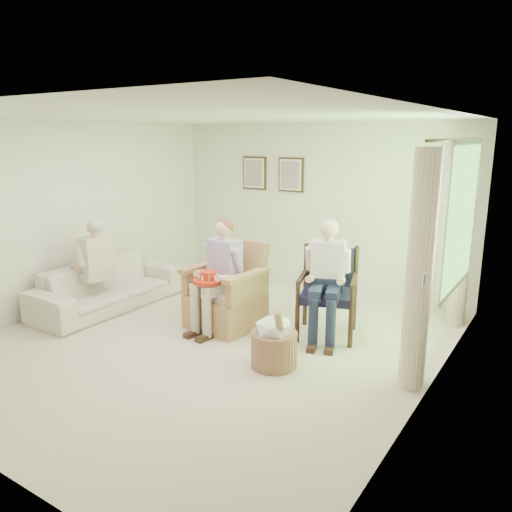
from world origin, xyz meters
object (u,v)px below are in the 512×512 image
object	(u,v)px
wicker_armchair	(227,300)
wood_armchair	(331,289)
person_dark	(325,271)
sofa	(108,286)
person_wicker	(220,268)
red_hat	(208,279)
hatbox	(274,341)
person_sofa	(93,261)

from	to	relation	value
wicker_armchair	wood_armchair	distance (m)	1.33
wicker_armchair	person_dark	world-z (taller)	person_dark
wood_armchair	person_dark	bearing A→B (deg)	-108.52
sofa	person_wicker	bearing A→B (deg)	-82.79
wood_armchair	red_hat	size ratio (longest dim) A/B	2.79
person_dark	sofa	bearing A→B (deg)	174.19
wood_armchair	person_wicker	bearing A→B (deg)	-171.18
wicker_armchair	person_wicker	world-z (taller)	person_wicker
person_dark	hatbox	bearing A→B (deg)	-114.21
red_hat	hatbox	size ratio (longest dim) A/B	0.52
person_dark	red_hat	bearing A→B (deg)	-170.58
person_wicker	red_hat	xyz separation A→B (m)	(-0.03, -0.20, -0.10)
person_wicker	person_dark	size ratio (longest dim) A/B	0.97
sofa	wood_armchair	bearing A→B (deg)	-74.23
wicker_armchair	person_dark	bearing A→B (deg)	19.96
person_wicker	person_dark	world-z (taller)	person_dark
wicker_armchair	person_sofa	size ratio (longest dim) A/B	0.84
person_dark	person_sofa	distance (m)	3.17
person_sofa	sofa	bearing A→B (deg)	-171.02
red_hat	hatbox	bearing A→B (deg)	-16.53
wood_armchair	hatbox	size ratio (longest dim) A/B	1.45
person_sofa	red_hat	distance (m)	1.82
hatbox	red_hat	bearing A→B (deg)	163.47
wicker_armchair	person_sofa	bearing A→B (deg)	-156.73
red_hat	wood_armchair	bearing A→B (deg)	33.82
wicker_armchair	sofa	distance (m)	1.86
red_hat	hatbox	distance (m)	1.26
sofa	hatbox	xyz separation A→B (m)	(2.94, -0.31, -0.04)
wood_armchair	sofa	distance (m)	3.17
red_hat	hatbox	xyz separation A→B (m)	(1.14, -0.34, -0.43)
wood_armchair	hatbox	bearing A→B (deg)	-113.37
sofa	person_sofa	world-z (taller)	person_sofa
person_dark	wicker_armchair	bearing A→B (deg)	175.91
sofa	person_dark	world-z (taller)	person_dark
person_sofa	person_wicker	bearing A→B (deg)	112.59
person_sofa	wood_armchair	bearing A→B (deg)	118.36
wicker_armchair	red_hat	xyz separation A→B (m)	(-0.03, -0.35, 0.37)
wood_armchair	person_dark	distance (m)	0.31
wood_armchair	hatbox	xyz separation A→B (m)	(-0.10, -1.17, -0.29)
person_dark	person_sofa	world-z (taller)	person_dark
red_hat	sofa	bearing A→B (deg)	-179.10
wicker_armchair	person_sofa	xyz separation A→B (m)	(-1.83, -0.58, 0.39)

